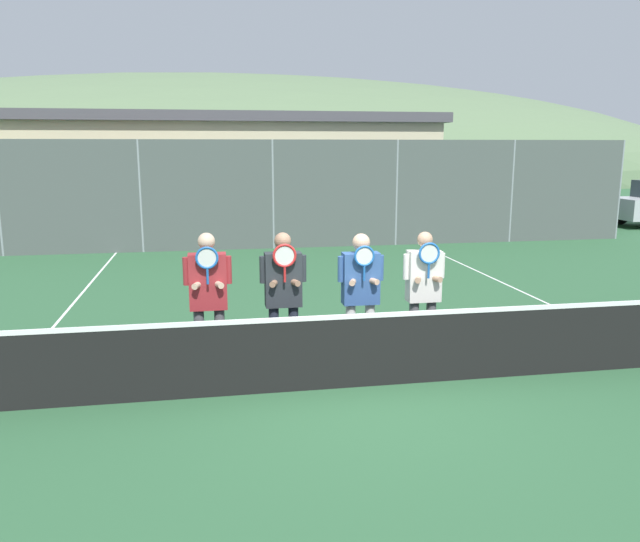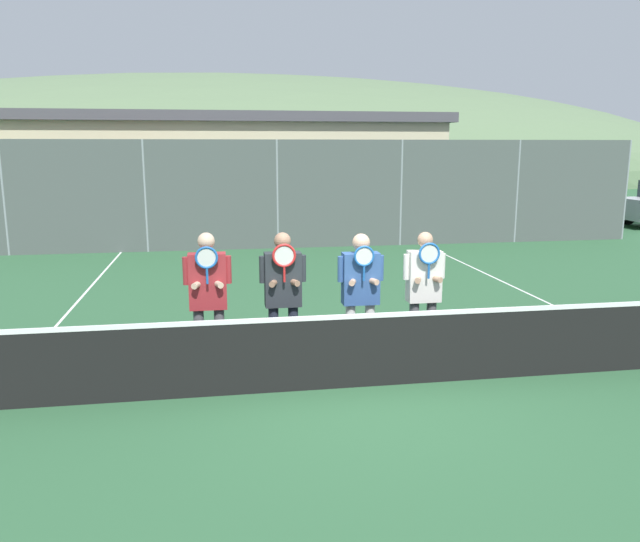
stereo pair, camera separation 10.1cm
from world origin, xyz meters
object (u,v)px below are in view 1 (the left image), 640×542
object	(u,v)px
car_far_left	(55,211)
car_center	(392,205)
player_center_left	(283,290)
player_rightmost	(424,287)
player_leftmost	(208,293)
car_right_of_center	(535,203)
player_center_right	(361,288)
car_left_of_center	(235,210)

from	to	relation	value
car_far_left	car_center	world-z (taller)	car_far_left
player_center_left	player_rightmost	size ratio (longest dim) A/B	1.02
player_leftmost	car_right_of_center	world-z (taller)	player_leftmost
player_center_right	player_rightmost	xyz separation A→B (m)	(0.86, -0.02, -0.02)
player_leftmost	car_center	world-z (taller)	player_leftmost
player_leftmost	player_rightmost	distance (m)	2.82
player_rightmost	car_right_of_center	world-z (taller)	player_rightmost
player_center_left	player_center_right	distance (m)	1.02
player_rightmost	car_right_of_center	bearing A→B (deg)	55.83
car_far_left	car_right_of_center	world-z (taller)	car_far_left
player_rightmost	car_left_of_center	bearing A→B (deg)	98.97
car_left_of_center	player_center_left	bearing A→B (deg)	-89.68
car_left_of_center	car_center	xyz separation A→B (m)	(5.29, 0.26, 0.04)
car_right_of_center	player_center_left	bearing A→B (deg)	-129.56
player_rightmost	car_right_of_center	size ratio (longest dim) A/B	0.38
player_center_right	car_center	world-z (taller)	car_center
player_leftmost	car_center	xyz separation A→B (m)	(6.16, 12.63, -0.17)
player_center_right	car_center	xyz separation A→B (m)	(4.20, 12.59, -0.15)
player_center_right	car_far_left	size ratio (longest dim) A/B	0.39
player_rightmost	car_left_of_center	size ratio (longest dim) A/B	0.38
player_rightmost	car_left_of_center	distance (m)	12.50
player_rightmost	car_left_of_center	world-z (taller)	player_rightmost
car_far_left	car_left_of_center	xyz separation A→B (m)	(5.43, 0.02, -0.06)
car_left_of_center	car_right_of_center	distance (m)	10.57
player_leftmost	player_rightmost	size ratio (longest dim) A/B	1.03
player_leftmost	car_right_of_center	distance (m)	17.10
player_center_right	car_far_left	xyz separation A→B (m)	(-6.52, 12.31, -0.13)
car_center	player_leftmost	bearing A→B (deg)	-116.01
player_center_left	car_far_left	size ratio (longest dim) A/B	0.40
player_center_right	car_center	distance (m)	13.27
player_leftmost	player_center_left	bearing A→B (deg)	0.82
player_center_left	player_center_right	bearing A→B (deg)	1.48
player_center_left	car_left_of_center	distance (m)	12.36
player_center_right	car_left_of_center	world-z (taller)	player_center_right
player_center_left	player_center_right	xyz separation A→B (m)	(1.02, 0.03, -0.01)
car_right_of_center	player_center_right	bearing A→B (deg)	-126.77
player_leftmost	car_far_left	world-z (taller)	car_far_left
player_center_left	car_center	world-z (taller)	player_center_left
player_center_left	car_center	bearing A→B (deg)	67.53
player_center_left	player_rightmost	bearing A→B (deg)	0.32
player_center_left	car_right_of_center	size ratio (longest dim) A/B	0.39
player_leftmost	player_rightmost	world-z (taller)	player_leftmost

